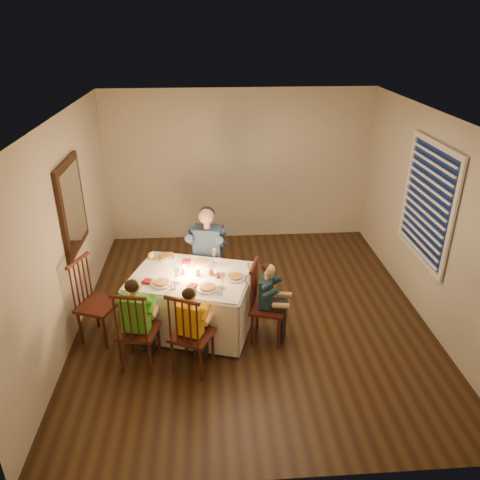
{
  "coord_description": "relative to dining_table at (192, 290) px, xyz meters",
  "views": [
    {
      "loc": [
        -0.53,
        -5.22,
        3.62
      ],
      "look_at": [
        -0.15,
        0.15,
        1.04
      ],
      "focal_mm": 35.0,
      "sensor_mm": 36.0,
      "label": 1
    }
  ],
  "objects": [
    {
      "name": "candle_right",
      "position": [
        0.08,
        -0.02,
        0.27
      ],
      "size": [
        0.06,
        0.06,
        0.1
      ],
      "primitive_type": "cylinder",
      "color": "white",
      "rests_on": "dining_table"
    },
    {
      "name": "wall_mirror",
      "position": [
        -1.44,
        0.51,
        0.96
      ],
      "size": [
        0.06,
        0.95,
        1.15
      ],
      "color": "black",
      "rests_on": "wall_left"
    },
    {
      "name": "wall_left",
      "position": [
        -1.47,
        0.21,
        0.76
      ],
      "size": [
        0.02,
        5.0,
        2.6
      ],
      "primitive_type": "cube",
      "color": "beige",
      "rests_on": "ground"
    },
    {
      "name": "setting_adult",
      "position": [
        0.11,
        0.28,
        0.23
      ],
      "size": [
        0.32,
        0.32,
        0.02
      ],
      "primitive_type": "cylinder",
      "rotation": [
        0.0,
        0.0,
        -0.29
      ],
      "color": "silver",
      "rests_on": "dining_table"
    },
    {
      "name": "wall_back",
      "position": [
        0.78,
        2.71,
        0.76
      ],
      "size": [
        4.5,
        0.02,
        2.6
      ],
      "primitive_type": "cube",
      "color": "beige",
      "rests_on": "ground"
    },
    {
      "name": "window_blinds",
      "position": [
        2.98,
        0.31,
        0.96
      ],
      "size": [
        0.07,
        1.34,
        1.54
      ],
      "color": "#0C1632",
      "rests_on": "wall_right"
    },
    {
      "name": "ground",
      "position": [
        0.78,
        0.21,
        -0.54
      ],
      "size": [
        5.0,
        5.0,
        0.0
      ],
      "primitive_type": "plane",
      "color": "black",
      "rests_on": "ground"
    },
    {
      "name": "setting_teal",
      "position": [
        0.54,
        -0.12,
        0.23
      ],
      "size": [
        0.32,
        0.32,
        0.02
      ],
      "primitive_type": "cylinder",
      "rotation": [
        0.0,
        0.0,
        -0.29
      ],
      "color": "silver",
      "rests_on": "dining_table"
    },
    {
      "name": "serving_bowl",
      "position": [
        -0.33,
        0.42,
        0.25
      ],
      "size": [
        0.25,
        0.25,
        0.06
      ],
      "primitive_type": "imported",
      "rotation": [
        0.0,
        0.0,
        0.11
      ],
      "color": "silver",
      "rests_on": "dining_table"
    },
    {
      "name": "chair_adult",
      "position": [
        0.21,
        0.74,
        -0.54
      ],
      "size": [
        0.5,
        0.48,
        1.03
      ],
      "primitive_type": null,
      "rotation": [
        0.0,
        0.0,
        -0.21
      ],
      "color": "#3A180F",
      "rests_on": "ground"
    },
    {
      "name": "setting_yellow",
      "position": [
        0.2,
        -0.34,
        0.23
      ],
      "size": [
        0.32,
        0.32,
        0.02
      ],
      "primitive_type": "cylinder",
      "rotation": [
        0.0,
        0.0,
        -0.29
      ],
      "color": "silver",
      "rests_on": "dining_table"
    },
    {
      "name": "child_yellow",
      "position": [
        0.02,
        -0.8,
        -0.54
      ],
      "size": [
        0.46,
        0.44,
        1.07
      ],
      "primitive_type": null,
      "rotation": [
        0.0,
        0.0,
        2.71
      ],
      "color": "yellow",
      "rests_on": "ground"
    },
    {
      "name": "squash",
      "position": [
        -0.53,
        0.47,
        0.26
      ],
      "size": [
        0.09,
        0.09,
        0.09
      ],
      "primitive_type": "sphere",
      "color": "yellow",
      "rests_on": "dining_table"
    },
    {
      "name": "setting_green",
      "position": [
        -0.34,
        -0.19,
        0.23
      ],
      "size": [
        0.32,
        0.32,
        0.02
      ],
      "primitive_type": "cylinder",
      "rotation": [
        0.0,
        0.0,
        -0.29
      ],
      "color": "silver",
      "rests_on": "dining_table"
    },
    {
      "name": "ceiling",
      "position": [
        0.78,
        0.21,
        2.06
      ],
      "size": [
        5.0,
        5.0,
        0.0
      ],
      "primitive_type": "plane",
      "color": "white",
      "rests_on": "wall_back"
    },
    {
      "name": "dining_table",
      "position": [
        0.0,
        0.0,
        0.0
      ],
      "size": [
        1.69,
        1.42,
        0.73
      ],
      "rotation": [
        0.0,
        0.0,
        -0.29
      ],
      "color": "white",
      "rests_on": "ground"
    },
    {
      "name": "candle_left",
      "position": [
        -0.08,
        0.02,
        0.27
      ],
      "size": [
        0.06,
        0.06,
        0.1
      ],
      "primitive_type": "cylinder",
      "color": "white",
      "rests_on": "dining_table"
    },
    {
      "name": "chair_extra",
      "position": [
        -1.12,
        -0.16,
        -0.54
      ],
      "size": [
        0.55,
        0.56,
        1.08
      ],
      "primitive_type": null,
      "rotation": [
        0.0,
        0.0,
        1.2
      ],
      "color": "#3A180F",
      "rests_on": "ground"
    },
    {
      "name": "child_teal",
      "position": [
        0.92,
        -0.31,
        -0.54
      ],
      "size": [
        0.4,
        0.42,
        1.04
      ],
      "primitive_type": null,
      "rotation": [
        0.0,
        0.0,
        1.27
      ],
      "color": "#182F3C",
      "rests_on": "ground"
    },
    {
      "name": "chair_end",
      "position": [
        0.92,
        -0.31,
        -0.54
      ],
      "size": [
        0.51,
        0.52,
        1.03
      ],
      "primitive_type": null,
      "rotation": [
        0.0,
        0.0,
        1.27
      ],
      "color": "#3A180F",
      "rests_on": "ground"
    },
    {
      "name": "chair_near_right",
      "position": [
        0.02,
        -0.8,
        -0.54
      ],
      "size": [
        0.55,
        0.54,
        1.03
      ],
      "primitive_type": null,
      "rotation": [
        0.0,
        0.0,
        2.71
      ],
      "color": "#3A180F",
      "rests_on": "ground"
    },
    {
      "name": "orange_fruit",
      "position": [
        0.24,
        -0.02,
        0.26
      ],
      "size": [
        0.08,
        0.08,
        0.08
      ],
      "primitive_type": "sphere",
      "color": "orange",
      "rests_on": "dining_table"
    },
    {
      "name": "child_green",
      "position": [
        -0.58,
        -0.69,
        -0.54
      ],
      "size": [
        0.45,
        0.43,
        1.13
      ],
      "primitive_type": null,
      "rotation": [
        0.0,
        0.0,
        2.93
      ],
      "color": "green",
      "rests_on": "ground"
    },
    {
      "name": "adult",
      "position": [
        0.21,
        0.74,
        -0.54
      ],
      "size": [
        0.59,
        0.56,
        1.33
      ],
      "primitive_type": null,
      "rotation": [
        0.0,
        0.0,
        -0.21
      ],
      "color": "navy",
      "rests_on": "ground"
    },
    {
      "name": "chair_near_left",
      "position": [
        -0.58,
        -0.69,
        -0.54
      ],
      "size": [
        0.5,
        0.48,
        1.03
      ],
      "primitive_type": null,
      "rotation": [
        0.0,
        0.0,
        2.93
      ],
      "color": "#3A180F",
      "rests_on": "ground"
    },
    {
      "name": "wall_right",
      "position": [
        3.03,
        0.21,
        0.76
      ],
      "size": [
        0.02,
        5.0,
        2.6
      ],
      "primitive_type": "cube",
      "color": "beige",
      "rests_on": "ground"
    }
  ]
}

